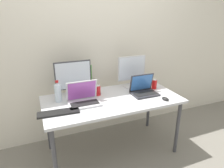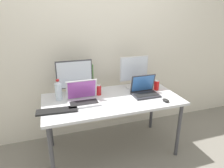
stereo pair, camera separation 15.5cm
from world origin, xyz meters
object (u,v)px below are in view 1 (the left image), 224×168
monitor_center (132,71)px  mouse_by_keyboard (165,99)px  laptop_secondary (143,89)px  water_bottle (58,92)px  keyboard_main (59,113)px  soda_can_near_keyboard (98,90)px  laptop_silver (83,98)px  monitor_left (73,78)px  soda_can_by_laptop (154,84)px  bamboo_vase (92,86)px  work_desk (112,103)px

monitor_center → mouse_by_keyboard: size_ratio=4.48×
laptop_secondary → water_bottle: (-1.01, 0.17, 0.06)m
monitor_center → keyboard_main: size_ratio=1.02×
soda_can_near_keyboard → laptop_silver: bearing=-144.4°
monitor_center → laptop_secondary: bearing=-84.6°
monitor_left → soda_can_by_laptop: size_ratio=3.43×
soda_can_near_keyboard → soda_can_by_laptop: bearing=-5.6°
laptop_secondary → mouse_by_keyboard: 0.30m
monitor_center → bamboo_vase: monitor_center is taller
monitor_center → soda_can_by_laptop: 0.34m
keyboard_main → water_bottle: (0.04, 0.29, 0.10)m
laptop_secondary → laptop_silver: bearing=179.0°
work_desk → mouse_by_keyboard: bearing=-26.8°
water_bottle → soda_can_by_laptop: size_ratio=1.98×
monitor_left → bamboo_vase: (0.23, 0.02, -0.15)m
water_bottle → monitor_center: bearing=6.2°
mouse_by_keyboard → monitor_left: bearing=136.2°
laptop_secondary → keyboard_main: size_ratio=0.76×
laptop_silver → soda_can_by_laptop: laptop_silver is taller
mouse_by_keyboard → soda_can_by_laptop: soda_can_by_laptop is taller
laptop_secondary → soda_can_by_laptop: laptop_secondary is taller
water_bottle → soda_can_near_keyboard: water_bottle is taller
mouse_by_keyboard → keyboard_main: bearing=160.2°
monitor_center → soda_can_near_keyboard: bearing=-168.3°
mouse_by_keyboard → soda_can_by_laptop: 0.37m
laptop_secondary → mouse_by_keyboard: laptop_secondary is taller
soda_can_by_laptop → bamboo_vase: bamboo_vase is taller
laptop_secondary → soda_can_by_laptop: bearing=23.8°
work_desk → water_bottle: water_bottle is taller
work_desk → water_bottle: 0.64m
soda_can_near_keyboard → water_bottle: bearing=-179.9°
laptop_silver → mouse_by_keyboard: size_ratio=3.72×
keyboard_main → soda_can_by_laptop: 1.29m
soda_can_near_keyboard → soda_can_by_laptop: (0.76, -0.07, 0.00)m
monitor_left → laptop_secondary: monitor_left is taller
monitor_left → laptop_secondary: bearing=-20.3°
mouse_by_keyboard → laptop_silver: bearing=149.8°
laptop_silver → soda_can_by_laptop: bearing=4.9°
bamboo_vase → work_desk: bearing=-63.0°
laptop_silver → bamboo_vase: bamboo_vase is taller
work_desk → laptop_secondary: bearing=-2.4°
work_desk → soda_can_near_keyboard: (-0.12, 0.15, 0.12)m
water_bottle → soda_can_near_keyboard: (0.47, 0.00, -0.05)m
water_bottle → soda_can_by_laptop: bearing=-3.4°
soda_can_by_laptop → bamboo_vase: bearing=164.2°
work_desk → water_bottle: bearing=165.6°
keyboard_main → bamboo_vase: 0.66m
monitor_left → soda_can_by_laptop: monitor_left is taller
laptop_secondary → bamboo_vase: size_ratio=0.90×
mouse_by_keyboard → work_desk: bearing=140.1°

